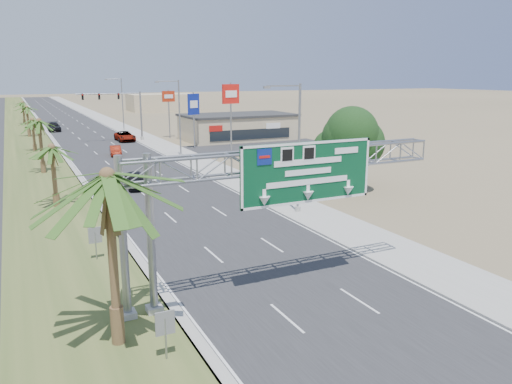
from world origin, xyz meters
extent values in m
cube|color=#28282B|center=(0.00, 110.00, 0.01)|extent=(12.00, 300.00, 0.02)
cube|color=#9E9B93|center=(8.50, 110.00, 0.05)|extent=(4.00, 300.00, 0.10)
cube|color=#425224|center=(-10.00, 110.00, 0.06)|extent=(7.00, 300.00, 0.12)
cylinder|color=gray|center=(-7.20, 10.00, 3.70)|extent=(0.36, 0.36, 7.40)
cylinder|color=gray|center=(-8.40, 10.00, 3.70)|extent=(0.36, 0.36, 7.40)
cube|color=#9E9B93|center=(-7.20, 10.00, 0.20)|extent=(0.70, 0.70, 0.40)
cube|color=#9E9B93|center=(-8.40, 10.00, 0.20)|extent=(0.70, 0.70, 0.40)
cube|color=#074524|center=(0.50, 9.52, 6.00)|extent=(7.20, 0.12, 3.00)
cube|color=navy|center=(-1.90, 9.44, 6.95)|extent=(0.75, 0.03, 0.75)
cone|color=white|center=(0.50, 9.44, 4.85)|extent=(0.56, 0.56, 0.45)
cylinder|color=brown|center=(-9.20, 8.00, 3.50)|extent=(0.36, 0.36, 7.00)
cylinder|color=brown|center=(-9.20, 8.00, 0.84)|extent=(0.54, 0.54, 1.68)
cylinder|color=brown|center=(-9.50, 32.00, 2.50)|extent=(0.36, 0.36, 5.00)
cylinder|color=brown|center=(-9.50, 32.00, 0.60)|extent=(0.54, 0.54, 1.20)
cylinder|color=brown|center=(-9.50, 48.00, 2.90)|extent=(0.36, 0.36, 5.80)
cylinder|color=brown|center=(-9.50, 48.00, 0.70)|extent=(0.54, 0.54, 1.39)
cylinder|color=brown|center=(-9.50, 66.00, 2.25)|extent=(0.36, 0.36, 4.50)
cylinder|color=brown|center=(-9.50, 66.00, 0.54)|extent=(0.54, 0.54, 1.08)
cylinder|color=brown|center=(-9.50, 85.00, 2.60)|extent=(0.36, 0.36, 5.20)
cylinder|color=brown|center=(-9.50, 85.00, 0.62)|extent=(0.54, 0.54, 1.25)
cylinder|color=brown|center=(-9.50, 110.00, 2.40)|extent=(0.36, 0.36, 4.80)
cylinder|color=brown|center=(-9.50, 110.00, 0.58)|extent=(0.54, 0.54, 1.15)
cylinder|color=gray|center=(7.50, 22.00, 5.00)|extent=(0.20, 0.20, 10.00)
cylinder|color=gray|center=(6.10, 22.00, 9.85)|extent=(2.80, 0.12, 0.12)
cube|color=slate|center=(4.70, 22.00, 9.75)|extent=(0.50, 0.22, 0.18)
cylinder|color=#9E9B93|center=(7.50, 22.00, 0.25)|extent=(0.44, 0.44, 0.50)
cylinder|color=gray|center=(7.50, 52.00, 5.00)|extent=(0.20, 0.20, 10.00)
cylinder|color=gray|center=(6.10, 52.00, 9.85)|extent=(2.80, 0.12, 0.12)
cube|color=slate|center=(4.70, 52.00, 9.75)|extent=(0.50, 0.22, 0.18)
cylinder|color=#9E9B93|center=(7.50, 52.00, 0.25)|extent=(0.44, 0.44, 0.50)
cylinder|color=gray|center=(7.50, 88.00, 5.00)|extent=(0.20, 0.20, 10.00)
cylinder|color=gray|center=(6.10, 88.00, 9.85)|extent=(2.80, 0.12, 0.12)
cube|color=slate|center=(4.70, 88.00, 9.75)|extent=(0.50, 0.22, 0.18)
cylinder|color=#9E9B93|center=(7.50, 88.00, 0.25)|extent=(0.44, 0.44, 0.50)
cylinder|color=gray|center=(7.20, 72.00, 4.00)|extent=(0.28, 0.28, 8.00)
cylinder|color=gray|center=(2.20, 72.00, 7.70)|extent=(10.00, 0.18, 0.18)
cube|color=black|center=(3.70, 71.80, 7.30)|extent=(0.32, 0.18, 0.95)
cube|color=black|center=(0.70, 71.80, 7.30)|extent=(0.32, 0.18, 0.95)
cube|color=black|center=(-1.80, 71.80, 7.30)|extent=(0.32, 0.18, 0.95)
sphere|color=red|center=(3.70, 71.68, 7.60)|extent=(0.22, 0.22, 0.22)
imported|color=black|center=(7.20, 72.00, 7.00)|extent=(0.16, 0.16, 0.60)
cylinder|color=#9E9B93|center=(7.20, 72.00, 0.30)|extent=(0.56, 0.56, 0.60)
cube|color=tan|center=(22.00, 66.00, 2.00)|extent=(18.00, 10.00, 4.00)
cylinder|color=brown|center=(15.00, 26.00, 1.95)|extent=(0.44, 0.44, 3.90)
sphere|color=black|center=(15.00, 26.00, 4.55)|extent=(4.50, 4.50, 4.50)
cylinder|color=brown|center=(18.00, 30.00, 1.65)|extent=(0.44, 0.44, 3.30)
sphere|color=black|center=(18.00, 30.00, 3.85)|extent=(3.50, 3.50, 3.50)
cylinder|color=gray|center=(-7.80, 6.00, 0.90)|extent=(0.08, 0.08, 1.80)
cube|color=slate|center=(-7.80, 6.00, 1.60)|extent=(0.75, 0.06, 0.95)
cylinder|color=gray|center=(-8.50, 18.00, 0.90)|extent=(0.08, 0.08, 1.80)
cube|color=slate|center=(-8.50, 18.00, 1.60)|extent=(0.75, 0.06, 0.95)
cube|color=tan|center=(30.00, 140.00, 2.50)|extent=(20.00, 12.00, 5.00)
imported|color=black|center=(-2.00, 36.35, 0.79)|extent=(2.21, 4.74, 1.57)
imported|color=maroon|center=(0.09, 57.46, 0.66)|extent=(1.89, 4.16, 1.32)
imported|color=gray|center=(4.37, 72.03, 0.80)|extent=(2.72, 5.77, 1.60)
imported|color=black|center=(-4.80, 93.19, 0.82)|extent=(2.35, 5.67, 1.64)
cylinder|color=gray|center=(12.84, 47.59, 4.85)|extent=(0.20, 0.20, 9.70)
cube|color=red|center=(12.84, 47.59, 8.30)|extent=(2.41, 0.75, 2.40)
cube|color=white|center=(12.84, 47.41, 8.30)|extent=(1.66, 0.36, 0.84)
cylinder|color=gray|center=(11.87, 59.04, 4.09)|extent=(0.20, 0.20, 8.18)
cube|color=navy|center=(11.87, 59.04, 6.48)|extent=(1.96, 1.04, 3.00)
cube|color=white|center=(11.87, 58.86, 6.48)|extent=(1.31, 0.57, 1.05)
cylinder|color=gray|center=(12.21, 72.87, 4.09)|extent=(0.20, 0.20, 8.18)
cube|color=#B6280E|center=(12.21, 72.87, 7.08)|extent=(2.22, 0.54, 1.80)
cube|color=white|center=(12.21, 72.69, 7.08)|extent=(1.54, 0.21, 0.63)
camera|label=1|loc=(-12.22, -10.73, 10.62)|focal=35.00mm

